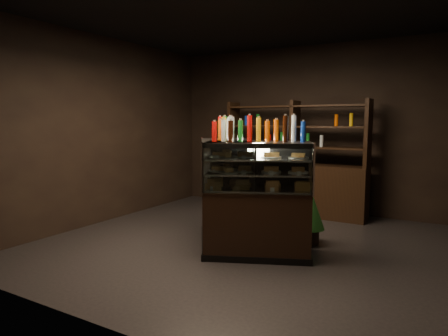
{
  "coord_description": "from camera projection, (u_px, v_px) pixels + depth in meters",
  "views": [
    {
      "loc": [
        2.47,
        -4.64,
        1.66
      ],
      "look_at": [
        -0.04,
        -0.34,
        1.06
      ],
      "focal_mm": 32.0,
      "sensor_mm": 36.0,
      "label": 1
    }
  ],
  "objects": [
    {
      "name": "back_shelving",
      "position": [
        294.0,
        180.0,
        7.1
      ],
      "size": [
        2.54,
        0.45,
        2.0
      ],
      "rotation": [
        0.0,
        0.0,
        -0.01
      ],
      "color": "black",
      "rests_on": "ground"
    },
    {
      "name": "ground",
      "position": [
        239.0,
        243.0,
        5.41
      ],
      "size": [
        5.0,
        5.0,
        0.0
      ],
      "primitive_type": "plane",
      "color": "black",
      "rests_on": "ground"
    },
    {
      "name": "display_case",
      "position": [
        241.0,
        214.0,
        5.1
      ],
      "size": [
        1.89,
        1.44,
        1.41
      ],
      "rotation": [
        0.0,
        0.0,
        -0.29
      ],
      "color": "black",
      "rests_on": "ground"
    },
    {
      "name": "bottles_top",
      "position": [
        241.0,
        130.0,
        4.97
      ],
      "size": [
        1.38,
        0.94,
        0.3
      ],
      "color": "silver",
      "rests_on": "display_case"
    },
    {
      "name": "food_display",
      "position": [
        241.0,
        166.0,
        5.02
      ],
      "size": [
        1.55,
        1.08,
        0.44
      ],
      "color": "gold",
      "rests_on": "display_case"
    },
    {
      "name": "potted_conifer",
      "position": [
        309.0,
        207.0,
        5.36
      ],
      "size": [
        0.41,
        0.41,
        0.88
      ],
      "rotation": [
        0.0,
        0.0,
        0.05
      ],
      "color": "black",
      "rests_on": "ground"
    },
    {
      "name": "room_shell",
      "position": [
        240.0,
        99.0,
        5.18
      ],
      "size": [
        5.02,
        5.02,
        3.01
      ],
      "color": "black",
      "rests_on": "ground"
    }
  ]
}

